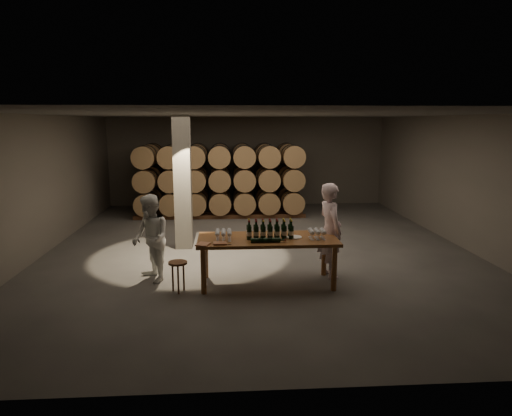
{
  "coord_description": "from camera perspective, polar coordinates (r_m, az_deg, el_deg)",
  "views": [
    {
      "loc": [
        -0.75,
        -10.74,
        3.03
      ],
      "look_at": [
        -0.09,
        -0.54,
        1.1
      ],
      "focal_mm": 32.0,
      "sensor_mm": 36.0,
      "label": 1
    }
  ],
  "objects": [
    {
      "name": "room",
      "position": [
        11.08,
        -9.15,
        3.15
      ],
      "size": [
        12.0,
        12.0,
        12.0
      ],
      "color": "#4D4B48",
      "rests_on": "ground"
    },
    {
      "name": "tasting_table",
      "position": [
        8.57,
        1.44,
        -4.43
      ],
      "size": [
        2.6,
        1.1,
        0.9
      ],
      "color": "brown",
      "rests_on": "ground"
    },
    {
      "name": "barrel_stack_back",
      "position": [
        16.04,
        -4.47,
        4.11
      ],
      "size": [
        5.48,
        0.95,
        2.31
      ],
      "color": "brown",
      "rests_on": "ground"
    },
    {
      "name": "barrel_stack_front",
      "position": [
        14.65,
        -4.53,
        3.48
      ],
      "size": [
        5.48,
        0.95,
        2.31
      ],
      "color": "brown",
      "rests_on": "ground"
    },
    {
      "name": "bottle_cluster",
      "position": [
        8.49,
        1.76,
        -2.95
      ],
      "size": [
        0.87,
        0.24,
        0.36
      ],
      "color": "black",
      "rests_on": "tasting_table"
    },
    {
      "name": "lying_bottles",
      "position": [
        8.21,
        1.27,
        -4.04
      ],
      "size": [
        0.64,
        0.09,
        0.09
      ],
      "color": "black",
      "rests_on": "tasting_table"
    },
    {
      "name": "glass_cluster_left",
      "position": [
        8.45,
        -4.09,
        -3.09
      ],
      "size": [
        0.3,
        0.41,
        0.17
      ],
      "color": "silver",
      "rests_on": "tasting_table"
    },
    {
      "name": "glass_cluster_right",
      "position": [
        8.55,
        7.63,
        -2.93
      ],
      "size": [
        0.31,
        0.31,
        0.18
      ],
      "color": "silver",
      "rests_on": "tasting_table"
    },
    {
      "name": "plate",
      "position": [
        8.59,
        4.81,
        -3.64
      ],
      "size": [
        0.28,
        0.28,
        0.02
      ],
      "primitive_type": "cylinder",
      "color": "white",
      "rests_on": "tasting_table"
    },
    {
      "name": "notebook_near",
      "position": [
        8.14,
        -4.53,
        -4.41
      ],
      "size": [
        0.24,
        0.2,
        0.03
      ],
      "primitive_type": "cube",
      "rotation": [
        0.0,
        0.0,
        0.05
      ],
      "color": "#9C5C39",
      "rests_on": "tasting_table"
    },
    {
      "name": "notebook_corner",
      "position": [
        8.11,
        -6.63,
        -4.52
      ],
      "size": [
        0.28,
        0.31,
        0.02
      ],
      "primitive_type": "cube",
      "rotation": [
        0.0,
        0.0,
        -0.35
      ],
      "color": "#9C5C39",
      "rests_on": "tasting_table"
    },
    {
      "name": "pen",
      "position": [
        8.07,
        -3.61,
        -4.6
      ],
      "size": [
        0.15,
        0.05,
        0.01
      ],
      "primitive_type": "cylinder",
      "rotation": [
        0.0,
        1.57,
        0.25
      ],
      "color": "black",
      "rests_on": "tasting_table"
    },
    {
      "name": "stool",
      "position": [
        8.38,
        -9.74,
        -7.31
      ],
      "size": [
        0.34,
        0.34,
        0.57
      ],
      "rotation": [
        0.0,
        0.0,
        0.1
      ],
      "color": "brown",
      "rests_on": "ground"
    },
    {
      "name": "person_man",
      "position": [
        9.07,
        9.25,
        -2.78
      ],
      "size": [
        0.6,
        0.77,
        1.88
      ],
      "primitive_type": "imported",
      "rotation": [
        0.0,
        0.0,
        1.81
      ],
      "color": "silver",
      "rests_on": "ground"
    },
    {
      "name": "person_woman",
      "position": [
        8.96,
        -13.03,
        -3.72
      ],
      "size": [
        0.95,
        1.03,
        1.69
      ],
      "primitive_type": "imported",
      "rotation": [
        0.0,
        0.0,
        -1.07
      ],
      "color": "white",
      "rests_on": "ground"
    }
  ]
}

